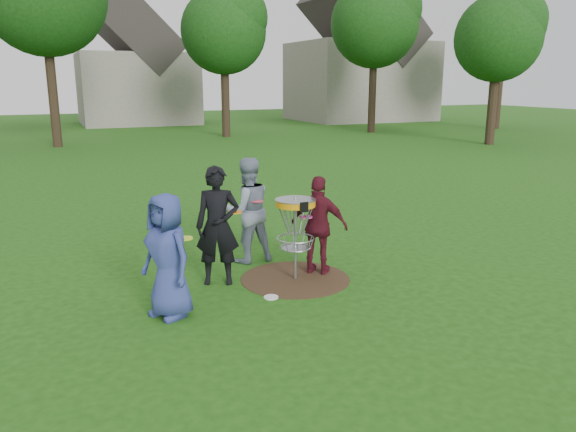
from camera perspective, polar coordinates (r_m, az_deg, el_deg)
name	(u,v)px	position (r m, az deg, el deg)	size (l,w,h in m)	color
ground	(295,279)	(9.30, 0.74, -6.40)	(100.00, 100.00, 0.00)	#19470F
dirt_patch	(295,279)	(9.29, 0.74, -6.38)	(1.80, 1.80, 0.01)	#47331E
player_blue	(167,256)	(7.80, -12.15, -3.98)	(0.85, 0.55, 1.74)	navy
player_black	(218,226)	(8.91, -7.16, -1.01)	(0.69, 0.45, 1.90)	black
player_grey	(247,210)	(9.96, -4.17, 0.59)	(0.91, 0.71, 1.88)	gray
player_maroon	(319,226)	(9.34, 3.15, -0.98)	(0.97, 0.41, 1.66)	#4F121E
disc_on_grass	(271,297)	(8.53, -1.73, -8.25)	(0.22, 0.22, 0.02)	white
disc_golf_basket	(295,219)	(8.99, 0.76, -0.30)	(0.66, 0.67, 1.38)	#9EA0A5
held_discs	(248,216)	(8.86, -4.06, 0.00)	(2.35, 1.73, 0.16)	#C7E519
tree_row	(124,13)	(29.07, -16.28, 19.16)	(51.20, 17.42, 9.90)	#38281C
house_row	(166,65)	(41.88, -12.33, 14.73)	(44.50, 10.65, 11.62)	gray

